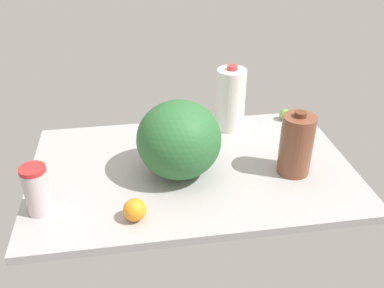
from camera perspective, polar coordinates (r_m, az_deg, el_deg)
name	(u,v)px	position (r cm, az deg, el deg)	size (l,w,h in cm)	color
countertop	(192,170)	(162.60, 0.00, -3.48)	(120.00, 76.00, 3.00)	#A39F9E
chocolate_milk_jug	(296,145)	(157.57, 13.72, -0.09)	(11.87, 11.87, 24.59)	brown
watermelon	(179,140)	(151.16, -1.75, 0.58)	(30.12, 30.12, 28.09)	#2B6532
milk_jug	(231,99)	(183.08, 5.19, 5.94)	(12.30, 12.30, 28.58)	white
tumbler_cup	(37,190)	(144.32, -20.00, -5.77)	(8.28, 8.28, 17.01)	beige
lime_by_jug	(285,115)	(198.11, 12.31, 3.84)	(5.21, 5.21, 5.21)	#60B43E
orange_far_back	(135,210)	(136.86, -7.65, -8.70)	(7.33, 7.33, 7.33)	orange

